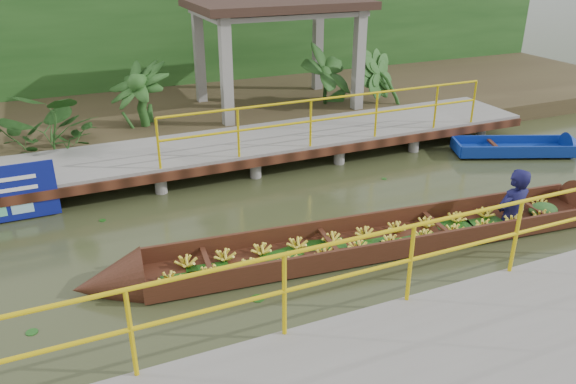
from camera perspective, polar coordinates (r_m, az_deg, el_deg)
name	(u,v)px	position (r m, az deg, el deg)	size (l,w,h in m)	color
ground	(256,244)	(9.32, -3.23, -5.32)	(80.00, 80.00, 0.00)	#2A3018
land_strip	(160,113)	(15.99, -12.83, 7.79)	(30.00, 8.00, 0.45)	#362A1B
far_dock	(200,151)	(12.12, -8.92, 4.09)	(16.00, 2.06, 1.66)	slate
near_dock	(481,379)	(6.66, 19.04, -17.55)	(18.00, 2.40, 1.73)	slate
pavilion	(277,15)	(15.18, -1.14, 17.53)	(4.40, 3.00, 3.00)	slate
foliage_backdrop	(137,34)	(18.03, -15.05, 15.20)	(30.00, 0.80, 4.00)	#1A4115
vendor_boat	(411,226)	(9.50, 12.40, -3.36)	(9.77, 1.84, 2.32)	#351C0E
moored_blue_boat	(544,149)	(14.46, 24.56, 4.04)	(3.18, 1.92, 0.74)	navy
tropical_plants	(132,96)	(13.45, -15.59, 9.36)	(14.42, 1.42, 1.78)	#1A4115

